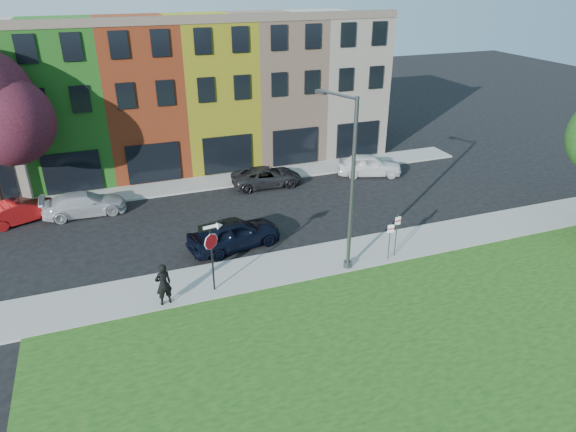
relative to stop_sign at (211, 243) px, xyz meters
name	(u,v)px	position (x,y,z in m)	size (l,w,h in m)	color
ground	(321,300)	(4.21, -2.22, -2.47)	(120.00, 120.00, 0.00)	black
sidewalk_near	(334,258)	(6.21, 0.78, -2.41)	(40.00, 3.00, 0.12)	gray
sidewalk_far	(189,185)	(1.21, 12.78, -2.41)	(40.00, 2.40, 0.12)	gray
grass_park	(574,342)	(12.21, -8.22, -2.42)	(40.00, 16.00, 0.10)	#184313
rowhouse_block	(175,91)	(1.71, 18.97, 2.52)	(30.00, 10.12, 10.00)	beige
stop_sign	(211,243)	(0.00, 0.00, 0.00)	(1.05, 0.18, 3.31)	black
man	(163,284)	(-2.19, -0.30, -1.39)	(0.79, 0.61, 1.92)	black
sedan_near	(234,233)	(1.90, 3.64, -1.65)	(5.08, 2.82, 1.63)	black
parked_car_red	(22,211)	(-8.62, 10.77, -1.81)	(4.22, 2.73, 1.31)	maroon
parked_car_silver	(84,204)	(-5.28, 10.52, -1.79)	(4.71, 2.01, 1.35)	#B2B2B7
parked_car_dark	(267,177)	(6.08, 11.06, -1.82)	(4.71, 2.31, 1.29)	black
parked_car_white	(369,165)	(13.38, 10.46, -1.71)	(4.78, 3.10, 1.51)	white
street_lamp	(349,186)	(6.34, -0.12, 1.77)	(1.18, 2.46, 8.16)	#4B4E51
parking_sign_a	(397,231)	(9.07, -0.17, -0.94)	(0.32, 0.09, 2.26)	#4B4E51
parking_sign_b	(390,237)	(8.62, -0.33, -1.11)	(0.32, 0.11, 1.95)	#4B4E51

